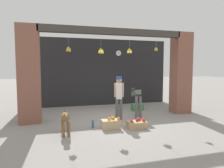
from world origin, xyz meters
The scene contains 13 objects.
ground_plane centered at (0.00, 0.00, 0.00)m, with size 60.00×60.00×0.00m, color gray.
shop_back_wall centered at (0.00, 2.91, 1.65)m, with size 7.19×0.12×3.31m, color #232326.
shop_pillar_left centered at (-2.94, 0.30, 1.65)m, with size 0.70×0.60×3.31m, color brown.
shop_pillar_right centered at (2.94, 0.30, 1.65)m, with size 0.70×0.60×3.31m, color brown.
storefront_awning centered at (-0.01, 0.12, 3.16)m, with size 5.29×0.29×0.94m.
dog centered at (-1.83, -1.31, 0.46)m, with size 0.26×0.88×0.68m.
shopkeeper centered at (0.09, -0.20, 0.91)m, with size 0.34×0.27×1.56m.
worker_stooping centered at (0.85, 0.02, 0.73)m, with size 0.28×0.84×1.09m.
fruit_crate_oranges centered at (-0.47, -1.12, 0.15)m, with size 0.57×0.32×0.37m.
fruit_crate_apples centered at (0.34, -1.27, 0.12)m, with size 0.58×0.40×0.30m.
produce_box_green centered at (1.36, 1.14, 0.14)m, with size 0.50×0.33×0.29m, color #42844C.
water_bottle centered at (-0.99, -0.87, 0.12)m, with size 0.07×0.07×0.25m.
wall_clock centered at (1.01, 2.83, 2.62)m, with size 0.29×0.03×0.29m.
Camera 1 is at (-2.05, -6.94, 1.88)m, focal length 32.00 mm.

